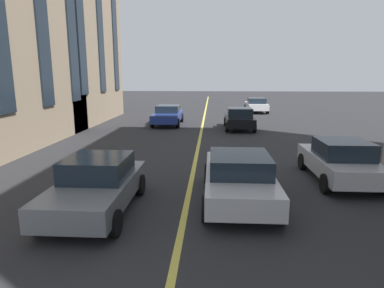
% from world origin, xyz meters
% --- Properties ---
extents(lane_centre_line, '(80.00, 0.16, 0.01)m').
position_xyz_m(lane_centre_line, '(20.00, 0.00, 0.00)').
color(lane_centre_line, '#D8C64C').
rests_on(lane_centre_line, ground_plane).
extents(car_black_parked_a, '(3.90, 1.89, 1.40)m').
position_xyz_m(car_black_parked_a, '(25.70, -2.45, 0.70)').
color(car_black_parked_a, black).
rests_on(car_black_parked_a, ground_plane).
extents(car_silver_mid, '(3.90, 1.89, 1.40)m').
position_xyz_m(car_silver_mid, '(14.98, -4.90, 0.70)').
color(car_silver_mid, '#B7BABF').
rests_on(car_silver_mid, ground_plane).
extents(car_grey_parked_b, '(3.90, 1.89, 1.40)m').
position_xyz_m(car_grey_parked_b, '(12.07, 2.26, 0.70)').
color(car_grey_parked_b, slate).
rests_on(car_grey_parked_b, ground_plane).
extents(car_white_far, '(4.40, 1.95, 1.37)m').
position_xyz_m(car_white_far, '(36.17, -4.90, 0.70)').
color(car_white_far, silver).
rests_on(car_white_far, ground_plane).
extents(car_blue_near, '(4.40, 1.95, 1.37)m').
position_xyz_m(car_blue_near, '(27.46, 2.49, 0.70)').
color(car_blue_near, navy).
rests_on(car_blue_near, ground_plane).
extents(car_silver_oncoming, '(4.40, 1.95, 1.37)m').
position_xyz_m(car_silver_oncoming, '(13.00, -1.42, 0.70)').
color(car_silver_oncoming, '#B7BABF').
rests_on(car_silver_oncoming, ground_plane).
extents(building_left_near, '(10.97, 9.48, 16.16)m').
position_xyz_m(building_left_near, '(28.58, 12.18, 8.08)').
color(building_left_near, gray).
rests_on(building_left_near, ground_plane).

